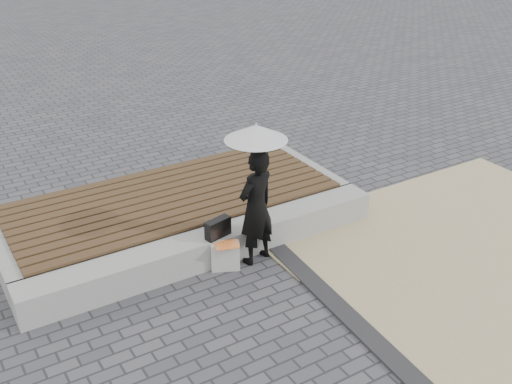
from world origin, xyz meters
TOP-DOWN VIEW (x-y plane):
  - ground at (0.00, 0.00)m, footprint 80.00×80.00m
  - terrazzo_zone at (3.20, -0.50)m, footprint 5.00×5.00m
  - edging_band at (0.75, -0.50)m, footprint 0.61×5.20m
  - seating_ledge at (0.00, 1.60)m, footprint 5.00×0.45m
  - timber_platform at (0.00, 2.80)m, footprint 5.00×2.00m
  - timber_decking at (0.00, 2.80)m, footprint 4.60×2.00m
  - woman at (0.50, 1.29)m, footprint 0.65×0.51m
  - parasol at (0.50, 1.29)m, footprint 0.77×0.77m
  - handbag at (0.04, 1.48)m, footprint 0.37×0.20m
  - canvas_tote at (0.05, 1.31)m, footprint 0.39×0.29m
  - magazine at (0.05, 1.26)m, footprint 0.35×0.30m

SIDE VIEW (x-z plane):
  - ground at x=0.00m, z-range 0.00..0.00m
  - terrazzo_zone at x=3.20m, z-range 0.00..0.02m
  - edging_band at x=0.75m, z-range 0.00..0.04m
  - canvas_tote at x=0.05m, z-range 0.00..0.38m
  - seating_ledge at x=0.00m, z-range 0.00..0.40m
  - timber_platform at x=0.00m, z-range 0.00..0.40m
  - magazine at x=0.05m, z-range 0.38..0.39m
  - timber_decking at x=0.00m, z-range 0.40..0.44m
  - handbag at x=0.04m, z-range 0.40..0.65m
  - woman at x=0.50m, z-range 0.00..1.56m
  - parasol at x=0.50m, z-range 1.30..2.29m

